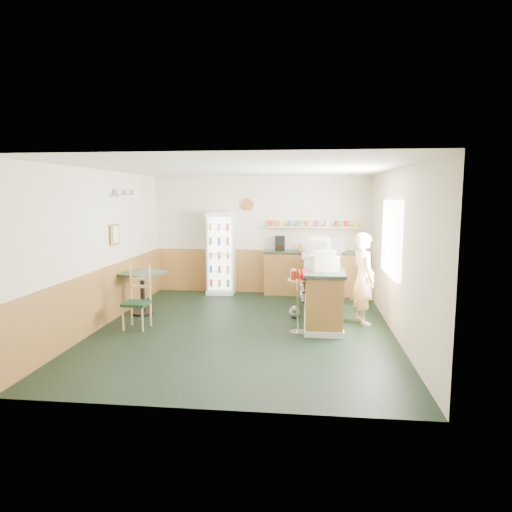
# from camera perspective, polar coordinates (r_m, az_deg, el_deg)

# --- Properties ---
(ground) EXTENTS (6.00, 6.00, 0.00)m
(ground) POSITION_cam_1_polar(r_m,az_deg,el_deg) (7.92, -1.55, -9.02)
(ground) COLOR black
(ground) RESTS_ON ground
(room_envelope) EXTENTS (5.04, 6.02, 2.72)m
(room_envelope) POSITION_cam_1_polar(r_m,az_deg,el_deg) (8.37, -2.44, 2.53)
(room_envelope) COLOR beige
(room_envelope) RESTS_ON ground
(service_counter) EXTENTS (0.68, 3.01, 1.01)m
(service_counter) POSITION_cam_1_polar(r_m,az_deg,el_deg) (8.78, 8.20, -4.33)
(service_counter) COLOR #A66D35
(service_counter) RESTS_ON ground
(back_counter) EXTENTS (2.24, 0.42, 1.69)m
(back_counter) POSITION_cam_1_polar(r_m,az_deg,el_deg) (10.46, 7.03, -1.88)
(back_counter) COLOR #A66D35
(back_counter) RESTS_ON ground
(drinks_fridge) EXTENTS (0.62, 0.53, 1.88)m
(drinks_fridge) POSITION_cam_1_polar(r_m,az_deg,el_deg) (10.52, -4.38, 0.35)
(drinks_fridge) COLOR white
(drinks_fridge) RESTS_ON ground
(display_case) EXTENTS (0.78, 0.41, 0.44)m
(display_case) POSITION_cam_1_polar(r_m,az_deg,el_deg) (9.18, 8.19, 1.06)
(display_case) COLOR silver
(display_case) RESTS_ON service_counter
(cash_register) EXTENTS (0.50, 0.51, 0.24)m
(cash_register) POSITION_cam_1_polar(r_m,az_deg,el_deg) (7.76, 8.50, -0.87)
(cash_register) COLOR beige
(cash_register) RESTS_ON service_counter
(shopkeeper) EXTENTS (0.55, 0.64, 1.62)m
(shopkeeper) POSITION_cam_1_polar(r_m,az_deg,el_deg) (8.23, 13.25, -2.77)
(shopkeeper) COLOR tan
(shopkeeper) RESTS_ON ground
(condiment_stand) EXTENTS (0.34, 0.34, 1.05)m
(condiment_stand) POSITION_cam_1_polar(r_m,az_deg,el_deg) (7.54, 5.24, -4.25)
(condiment_stand) COLOR silver
(condiment_stand) RESTS_ON ground
(newspaper_rack) EXTENTS (0.09, 0.46, 0.54)m
(newspaper_rack) POSITION_cam_1_polar(r_m,az_deg,el_deg) (8.90, 5.88, -3.89)
(newspaper_rack) COLOR black
(newspaper_rack) RESTS_ON ground
(cafe_table) EXTENTS (0.95, 0.95, 0.81)m
(cafe_table) POSITION_cam_1_polar(r_m,az_deg,el_deg) (8.96, -14.03, -3.50)
(cafe_table) COLOR black
(cafe_table) RESTS_ON ground
(cafe_chair) EXTENTS (0.42, 0.42, 1.09)m
(cafe_chair) POSITION_cam_1_polar(r_m,az_deg,el_deg) (8.12, -14.52, -4.71)
(cafe_chair) COLOR black
(cafe_chair) RESTS_ON ground
(dog_doorstop) EXTENTS (0.20, 0.26, 0.25)m
(dog_doorstop) POSITION_cam_1_polar(r_m,az_deg,el_deg) (8.57, 4.84, -6.93)
(dog_doorstop) COLOR gray
(dog_doorstop) RESTS_ON ground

